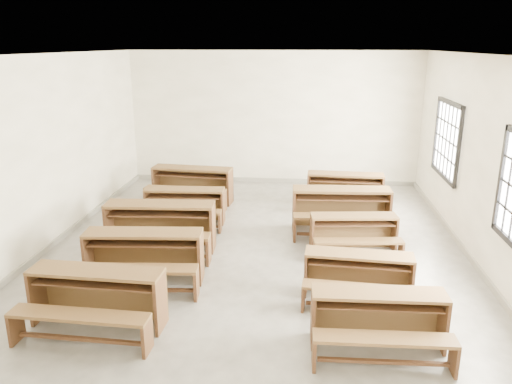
# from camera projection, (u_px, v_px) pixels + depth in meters

# --- Properties ---
(room) EXTENTS (8.50, 8.50, 3.20)m
(room) POSITION_uv_depth(u_px,v_px,m) (262.00, 123.00, 7.89)
(room) COLOR gray
(room) RESTS_ON ground
(desk_set_0) EXTENTS (1.66, 0.91, 0.73)m
(desk_set_0) POSITION_uv_depth(u_px,v_px,m) (96.00, 295.00, 6.05)
(desk_set_0) COLOR brown
(desk_set_0) RESTS_ON ground
(desk_set_1) EXTENTS (1.75, 1.01, 0.76)m
(desk_set_1) POSITION_uv_depth(u_px,v_px,m) (143.00, 254.00, 7.20)
(desk_set_1) COLOR brown
(desk_set_1) RESTS_ON ground
(desk_set_2) EXTENTS (1.85, 1.03, 0.81)m
(desk_set_2) POSITION_uv_depth(u_px,v_px,m) (160.00, 224.00, 8.30)
(desk_set_2) COLOR brown
(desk_set_2) RESTS_ON ground
(desk_set_3) EXTENTS (1.55, 0.85, 0.68)m
(desk_set_3) POSITION_uv_depth(u_px,v_px,m) (184.00, 204.00, 9.58)
(desk_set_3) COLOR brown
(desk_set_3) RESTS_ON ground
(desk_set_4) EXTENTS (1.80, 1.05, 0.78)m
(desk_set_4) POSITION_uv_depth(u_px,v_px,m) (192.00, 182.00, 10.82)
(desk_set_4) COLOR brown
(desk_set_4) RESTS_ON ground
(desk_set_5) EXTENTS (1.53, 0.83, 0.68)m
(desk_set_5) POSITION_uv_depth(u_px,v_px,m) (378.00, 317.00, 5.63)
(desk_set_5) COLOR brown
(desk_set_5) RESTS_ON ground
(desk_set_6) EXTENTS (1.49, 0.85, 0.65)m
(desk_set_6) POSITION_uv_depth(u_px,v_px,m) (358.00, 273.00, 6.72)
(desk_set_6) COLOR brown
(desk_set_6) RESTS_ON ground
(desk_set_7) EXTENTS (1.49, 0.89, 0.64)m
(desk_set_7) POSITION_uv_depth(u_px,v_px,m) (354.00, 231.00, 8.25)
(desk_set_7) COLOR brown
(desk_set_7) RESTS_ON ground
(desk_set_8) EXTENTS (1.83, 1.02, 0.80)m
(desk_set_8) POSITION_uv_depth(u_px,v_px,m) (341.00, 207.00, 9.17)
(desk_set_8) COLOR brown
(desk_set_8) RESTS_ON ground
(desk_set_9) EXTENTS (1.63, 0.90, 0.72)m
(desk_set_9) POSITION_uv_depth(u_px,v_px,m) (345.00, 188.00, 10.56)
(desk_set_9) COLOR brown
(desk_set_9) RESTS_ON ground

